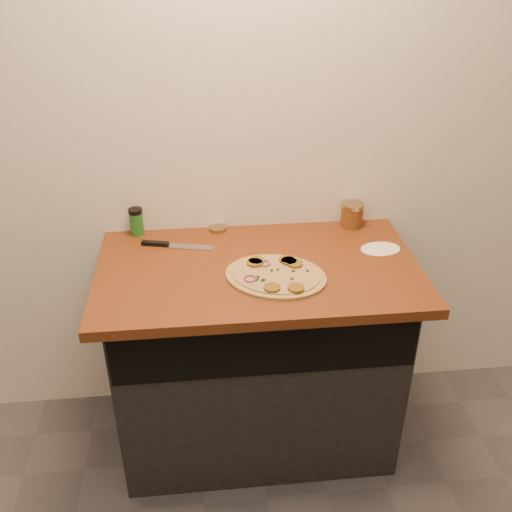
{
  "coord_description": "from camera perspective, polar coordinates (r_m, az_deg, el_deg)",
  "views": [
    {
      "loc": [
        -0.2,
        -0.39,
        1.99
      ],
      "look_at": [
        -0.01,
        1.4,
        0.95
      ],
      "focal_mm": 40.0,
      "sensor_mm": 36.0,
      "label": 1
    }
  ],
  "objects": [
    {
      "name": "salsa_jar",
      "position": [
        2.42,
        9.57,
        4.1
      ],
      "size": [
        0.09,
        0.09,
        0.1
      ],
      "color": "#A71210",
      "rests_on": "countertop"
    },
    {
      "name": "cabinet",
      "position": [
        2.42,
        0.1,
        -10.14
      ],
      "size": [
        1.1,
        0.6,
        0.86
      ],
      "primitive_type": "cube",
      "color": "black",
      "rests_on": "ground"
    },
    {
      "name": "spice_shaker",
      "position": [
        2.37,
        -11.88,
        3.39
      ],
      "size": [
        0.06,
        0.06,
        0.11
      ],
      "color": "#206823",
      "rests_on": "countertop"
    },
    {
      "name": "flour_spill",
      "position": [
        2.28,
        12.33,
        0.71
      ],
      "size": [
        0.18,
        0.18,
        0.0
      ],
      "primitive_type": "cylinder",
      "rotation": [
        0.0,
        0.0,
        0.11
      ],
      "color": "white",
      "rests_on": "countertop"
    },
    {
      "name": "countertop",
      "position": [
        2.13,
        0.19,
        -1.39
      ],
      "size": [
        1.2,
        0.7,
        0.04
      ],
      "primitive_type": "cube",
      "color": "brown",
      "rests_on": "cabinet"
    },
    {
      "name": "room_shell",
      "position": [
        0.53,
        17.14,
        -5.68
      ],
      "size": [
        4.02,
        3.52,
        2.71
      ],
      "color": "silver",
      "rests_on": "ground"
    },
    {
      "name": "chefs_knife",
      "position": [
        2.27,
        -8.49,
        1.09
      ],
      "size": [
        0.29,
        0.09,
        0.02
      ],
      "color": "#B7BAC1",
      "rests_on": "countertop"
    },
    {
      "name": "mason_jar_lid",
      "position": [
        2.37,
        -3.86,
        2.77
      ],
      "size": [
        0.08,
        0.08,
        0.02
      ],
      "primitive_type": "cylinder",
      "rotation": [
        0.0,
        0.0,
        0.08
      ],
      "color": "#9A8259",
      "rests_on": "countertop"
    },
    {
      "name": "pizza",
      "position": [
        2.05,
        1.99,
        -1.91
      ],
      "size": [
        0.47,
        0.47,
        0.02
      ],
      "color": "tan",
      "rests_on": "countertop"
    }
  ]
}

